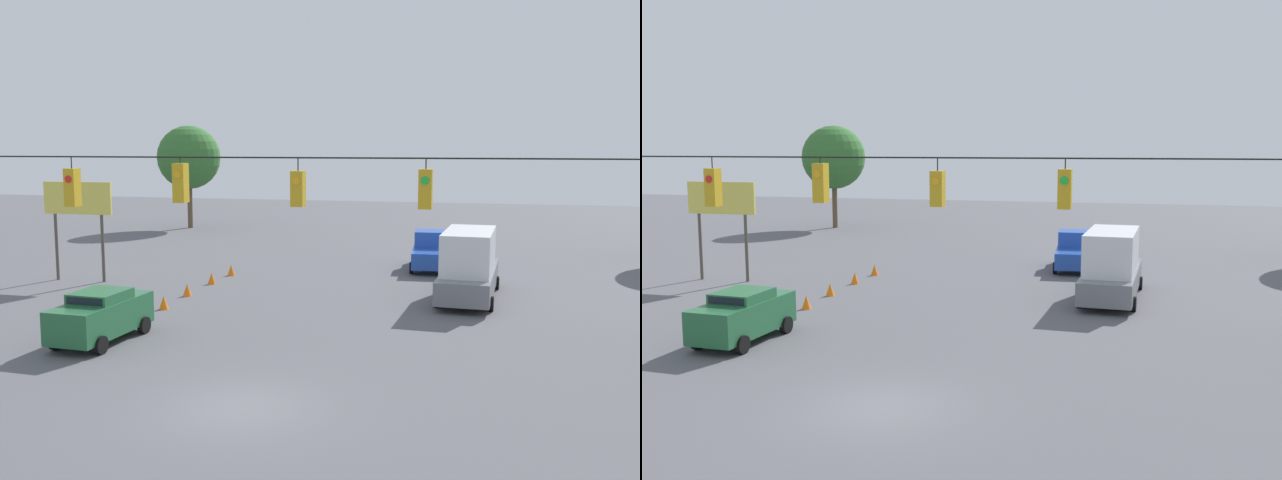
# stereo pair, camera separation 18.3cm
# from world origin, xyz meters

# --- Properties ---
(ground_plane) EXTENTS (140.00, 140.00, 0.00)m
(ground_plane) POSITION_xyz_m (0.00, 0.00, 0.00)
(ground_plane) COLOR #56565B
(overhead_signal_span) EXTENTS (22.34, 0.38, 7.45)m
(overhead_signal_span) POSITION_xyz_m (0.06, 0.02, 4.75)
(overhead_signal_span) COLOR #939399
(overhead_signal_span) RESTS_ON ground_plane
(pickup_truck_blue_oncoming_deep) EXTENTS (2.38, 5.18, 2.12)m
(pickup_truck_blue_oncoming_deep) POSITION_xyz_m (-3.09, -23.02, 0.97)
(pickup_truck_blue_oncoming_deep) COLOR #234CB2
(pickup_truck_blue_oncoming_deep) RESTS_ON ground_plane
(box_truck_grey_oncoming_far) EXTENTS (2.82, 7.53, 3.18)m
(box_truck_grey_oncoming_far) POSITION_xyz_m (-5.46, -15.35, 1.56)
(box_truck_grey_oncoming_far) COLOR slate
(box_truck_grey_oncoming_far) RESTS_ON ground_plane
(sedan_green_parked_shoulder) EXTENTS (2.20, 4.39, 1.85)m
(sedan_green_parked_shoulder) POSITION_xyz_m (7.10, -4.98, 0.97)
(sedan_green_parked_shoulder) COLOR #236038
(sedan_green_parked_shoulder) RESTS_ON ground_plane
(traffic_cone_nearest) EXTENTS (0.41, 0.41, 0.58)m
(traffic_cone_nearest) POSITION_xyz_m (7.36, -4.54, 0.29)
(traffic_cone_nearest) COLOR orange
(traffic_cone_nearest) RESTS_ON ground_plane
(traffic_cone_second) EXTENTS (0.41, 0.41, 0.58)m
(traffic_cone_second) POSITION_xyz_m (7.40, -7.22, 0.29)
(traffic_cone_second) COLOR orange
(traffic_cone_second) RESTS_ON ground_plane
(traffic_cone_third) EXTENTS (0.41, 0.41, 0.58)m
(traffic_cone_third) POSITION_xyz_m (7.19, -10.15, 0.29)
(traffic_cone_third) COLOR orange
(traffic_cone_third) RESTS_ON ground_plane
(traffic_cone_fourth) EXTENTS (0.41, 0.41, 0.58)m
(traffic_cone_fourth) POSITION_xyz_m (7.31, -12.88, 0.29)
(traffic_cone_fourth) COLOR orange
(traffic_cone_fourth) RESTS_ON ground_plane
(traffic_cone_fifth) EXTENTS (0.41, 0.41, 0.58)m
(traffic_cone_fifth) POSITION_xyz_m (7.30, -15.83, 0.29)
(traffic_cone_fifth) COLOR orange
(traffic_cone_fifth) RESTS_ON ground_plane
(traffic_cone_farthest) EXTENTS (0.41, 0.41, 0.58)m
(traffic_cone_farthest) POSITION_xyz_m (7.19, -18.34, 0.29)
(traffic_cone_farthest) COLOR orange
(traffic_cone_farthest) RESTS_ON ground_plane
(roadside_billboard) EXTENTS (3.81, 0.16, 5.13)m
(roadside_billboard) POSITION_xyz_m (14.25, -15.11, 3.81)
(roadside_billboard) COLOR #4C473D
(roadside_billboard) RESTS_ON ground_plane
(tree_horizon_left) EXTENTS (5.30, 5.30, 8.60)m
(tree_horizon_left) POSITION_xyz_m (18.44, -38.57, 5.93)
(tree_horizon_left) COLOR brown
(tree_horizon_left) RESTS_ON ground_plane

